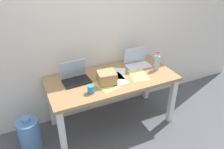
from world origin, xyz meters
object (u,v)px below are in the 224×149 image
desk (112,85)px  cardboard_box (107,78)px  laptop_right (137,62)px  computer_mouse (107,70)px  beer_bottle (157,63)px  coffee_mug (91,89)px  laptop_left (75,77)px  water_cooler_jug (30,134)px

desk → cardboard_box: (-0.11, -0.08, 0.17)m
laptop_right → computer_mouse: 0.44m
desk → beer_bottle: beer_bottle is taller
cardboard_box → coffee_mug: (-0.24, -0.12, -0.03)m
beer_bottle → cardboard_box: 0.74m
laptop_right → cardboard_box: 0.62m
beer_bottle → coffee_mug: beer_bottle is taller
laptop_left → cardboard_box: size_ratio=1.58×
desk → water_cooler_jug: 1.17m
water_cooler_jug → beer_bottle: bearing=-2.3°
beer_bottle → computer_mouse: size_ratio=2.59×
coffee_mug → water_cooler_jug: 0.96m
cardboard_box → water_cooler_jug: 1.16m
laptop_left → coffee_mug: size_ratio=3.56×
desk → water_cooler_jug: (-1.09, 0.02, -0.43)m
laptop_right → computer_mouse: bearing=176.3°
cardboard_box → beer_bottle: bearing=2.3°
desk → coffee_mug: 0.43m
laptop_left → beer_bottle: 1.09m
desk → laptop_left: (-0.44, 0.13, 0.15)m
water_cooler_jug → coffee_mug: bearing=-16.4°
laptop_right → cardboard_box: bearing=-156.6°
computer_mouse → coffee_mug: size_ratio=1.05×
desk → cardboard_box: size_ratio=7.63×
laptop_left → cardboard_box: bearing=-32.8°
beer_bottle → water_cooler_jug: 1.84m
coffee_mug → water_cooler_jug: (-0.74, 0.22, -0.57)m
laptop_left → beer_bottle: bearing=-9.6°
laptop_left → laptop_right: (0.90, 0.03, 0.00)m
laptop_left → beer_bottle: size_ratio=1.31×
cardboard_box → coffee_mug: cardboard_box is taller
beer_bottle → water_cooler_jug: beer_bottle is taller
beer_bottle → desk: bearing=175.6°
water_cooler_jug → laptop_left: bearing=9.7°
desk → computer_mouse: (0.02, 0.19, 0.12)m
computer_mouse → laptop_left: bearing=-162.6°
computer_mouse → water_cooler_jug: 1.25m
desk → laptop_right: (0.46, 0.17, 0.16)m
laptop_right → water_cooler_jug: laptop_right is taller
desk → coffee_mug: (-0.35, -0.20, 0.15)m
laptop_right → water_cooler_jug: (-1.55, -0.15, -0.59)m
computer_mouse → cardboard_box: (-0.13, -0.27, 0.06)m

